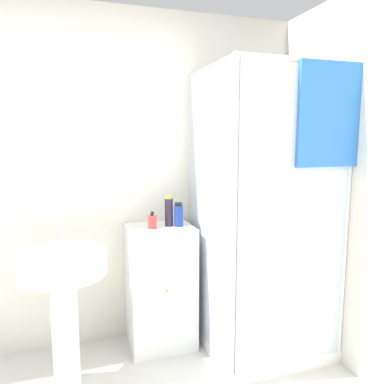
# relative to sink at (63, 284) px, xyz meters

# --- Properties ---
(wall_back) EXTENTS (6.40, 0.06, 2.50)m
(wall_back) POSITION_rel_sink_xyz_m (0.15, 0.50, 0.58)
(wall_back) COLOR silver
(wall_back) RESTS_ON ground_plane
(shower_enclosure) EXTENTS (0.85, 0.88, 2.04)m
(shower_enclosure) POSITION_rel_sink_xyz_m (1.35, -0.04, -0.07)
(shower_enclosure) COLOR white
(shower_enclosure) RESTS_ON ground_plane
(vanity_cabinet) EXTENTS (0.48, 0.41, 0.92)m
(vanity_cabinet) POSITION_rel_sink_xyz_m (0.68, 0.27, -0.21)
(vanity_cabinet) COLOR white
(vanity_cabinet) RESTS_ON ground_plane
(sink) EXTENTS (0.54, 0.54, 1.01)m
(sink) POSITION_rel_sink_xyz_m (0.00, 0.00, 0.00)
(sink) COLOR white
(sink) RESTS_ON ground_plane
(soap_dispenser) EXTENTS (0.06, 0.07, 0.13)m
(soap_dispenser) POSITION_rel_sink_xyz_m (0.62, 0.23, 0.30)
(soap_dispenser) COLOR red
(soap_dispenser) RESTS_ON vanity_cabinet
(shampoo_bottle_tall_black) EXTENTS (0.06, 0.06, 0.23)m
(shampoo_bottle_tall_black) POSITION_rel_sink_xyz_m (0.75, 0.27, 0.36)
(shampoo_bottle_tall_black) COLOR #281E33
(shampoo_bottle_tall_black) RESTS_ON vanity_cabinet
(shampoo_bottle_blue) EXTENTS (0.07, 0.07, 0.18)m
(shampoo_bottle_blue) POSITION_rel_sink_xyz_m (0.82, 0.24, 0.34)
(shampoo_bottle_blue) COLOR navy
(shampoo_bottle_blue) RESTS_ON vanity_cabinet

